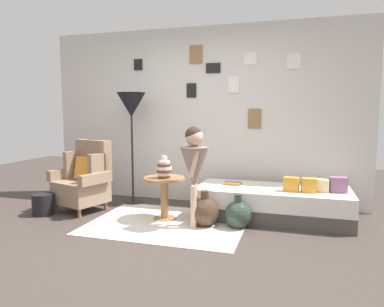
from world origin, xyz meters
The scene contains 17 objects.
ground_plane centered at (0.00, 0.00, 0.00)m, with size 12.00×12.00×0.00m, color #423833.
gallery_wall centered at (0.00, 1.95, 1.30)m, with size 4.80×0.12×2.60m.
rug centered at (-0.10, 0.75, 0.01)m, with size 1.87×1.44×0.01m, color silver.
armchair centered at (-1.42, 1.00, 0.44)m, with size 0.87×0.75×0.97m.
daybed centered at (1.11, 1.31, 0.20)m, with size 1.91×0.82×0.40m.
pillow_head centered at (1.88, 1.29, 0.49)m, with size 0.19×0.12×0.19m, color gray.
pillow_mid centered at (1.68, 1.26, 0.48)m, with size 0.20×0.12×0.15m, color beige.
pillow_back centered at (1.54, 1.19, 0.49)m, with size 0.16×0.12×0.17m, color orange.
pillow_extra centered at (1.34, 1.19, 0.49)m, with size 0.18×0.12×0.17m, color orange.
side_table centered at (-0.20, 0.90, 0.38)m, with size 0.52×0.52×0.54m.
vase_striped centered at (-0.18, 0.85, 0.66)m, with size 0.19×0.19×0.28m.
floor_lamp centered at (-0.94, 1.52, 1.41)m, with size 0.41×0.41×1.64m.
person_child centered at (0.25, 0.70, 0.77)m, with size 0.34×0.34×1.19m.
book_on_daybed centered at (0.59, 1.38, 0.42)m, with size 0.22×0.16×0.03m, color #A77738.
demijohn_near centered at (0.36, 0.78, 0.18)m, with size 0.35×0.35×0.43m.
demijohn_far centered at (0.75, 0.82, 0.16)m, with size 0.32×0.32×0.40m.
magazine_basket centered at (-1.82, 0.63, 0.14)m, with size 0.28×0.28×0.28m, color black.
Camera 1 is at (1.37, -3.18, 1.36)m, focal length 32.90 mm.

